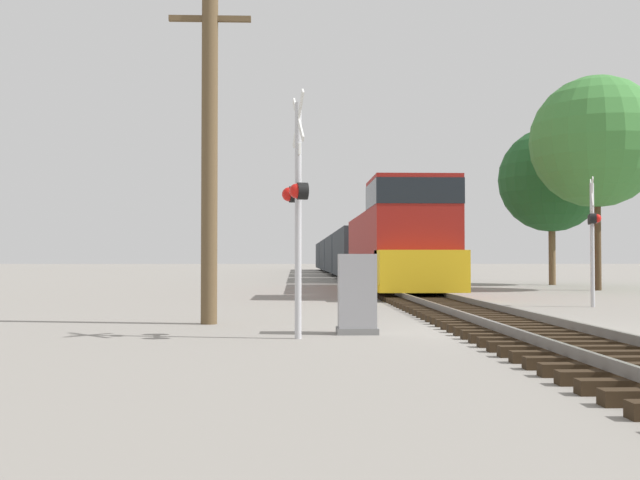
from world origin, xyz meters
TOP-DOWN VIEW (x-y plane):
  - ground_plane at (0.00, 0.00)m, footprint 400.00×400.00m
  - rail_track_bed at (0.00, -0.00)m, footprint 2.60×160.00m
  - freight_train at (0.00, 45.52)m, footprint 3.03×74.74m
  - crossing_signal_near at (-4.21, -1.32)m, footprint 0.48×1.01m
  - crossing_signal_far at (4.60, 7.18)m, footprint 0.56×1.01m
  - relay_cabinet at (-3.06, -0.49)m, footprint 0.78×0.59m
  - utility_pole at (-6.11, 1.75)m, footprint 1.80×0.36m
  - tree_far_right at (9.44, 18.65)m, footprint 5.96×5.96m
  - tree_mid_background at (9.80, 25.63)m, footprint 5.72×5.72m

SIDE VIEW (x-z plane):
  - ground_plane at x=0.00m, z-range 0.00..0.00m
  - rail_track_bed at x=0.00m, z-range -0.02..0.29m
  - relay_cabinet at x=-3.06m, z-range -0.01..1.50m
  - freight_train at x=0.00m, z-range -0.37..3.95m
  - crossing_signal_far at x=4.60m, z-range 0.48..4.31m
  - crossing_signal_near at x=-4.21m, z-range 0.28..4.67m
  - utility_pole at x=-6.11m, z-range 0.08..7.39m
  - tree_mid_background at x=9.80m, z-range 1.44..10.06m
  - tree_far_right at x=9.44m, z-range 1.87..11.58m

